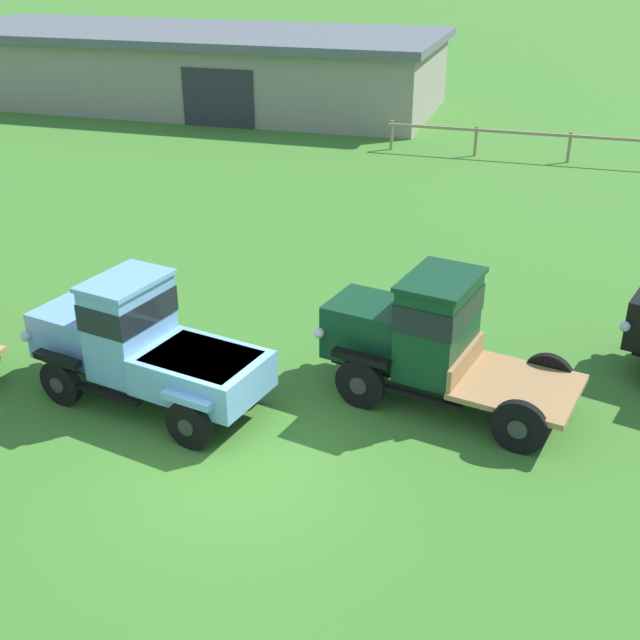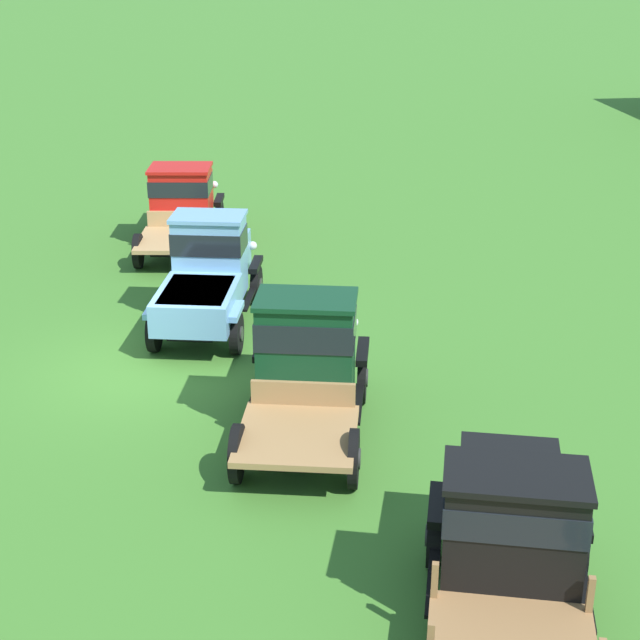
{
  "view_description": "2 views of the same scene",
  "coord_description": "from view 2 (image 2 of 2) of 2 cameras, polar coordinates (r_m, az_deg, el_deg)",
  "views": [
    {
      "loc": [
        4.3,
        -9.61,
        7.56
      ],
      "look_at": [
        0.41,
        3.32,
        1.0
      ],
      "focal_mm": 45.0,
      "sensor_mm": 36.0,
      "label": 1
    },
    {
      "loc": [
        17.28,
        1.19,
        8.0
      ],
      "look_at": [
        0.41,
        3.32,
        1.0
      ],
      "focal_mm": 55.0,
      "sensor_mm": 36.0,
      "label": 2
    }
  ],
  "objects": [
    {
      "name": "vintage_truck_midrow_center",
      "position": [
        16.38,
        -0.72,
        -2.06
      ],
      "size": [
        4.77,
        2.7,
        2.36
      ],
      "color": "black",
      "rests_on": "ground"
    },
    {
      "name": "vintage_truck_foreground_near",
      "position": [
        26.12,
        -7.98,
        6.88
      ],
      "size": [
        4.88,
        2.38,
        2.09
      ],
      "color": "black",
      "rests_on": "ground"
    },
    {
      "name": "vintage_truck_second_in_line",
      "position": [
        20.69,
        -6.49,
        2.75
      ],
      "size": [
        4.74,
        2.57,
        2.3
      ],
      "color": "black",
      "rests_on": "ground"
    },
    {
      "name": "ground_plane",
      "position": [
        19.08,
        -10.11,
        -2.79
      ],
      "size": [
        240.0,
        240.0,
        0.0
      ],
      "primitive_type": "plane",
      "color": "#3D7528"
    },
    {
      "name": "vintage_truck_far_side",
      "position": [
        12.34,
        11.05,
        -12.28
      ],
      "size": [
        5.03,
        3.03,
        2.06
      ],
      "color": "black",
      "rests_on": "ground"
    }
  ]
}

